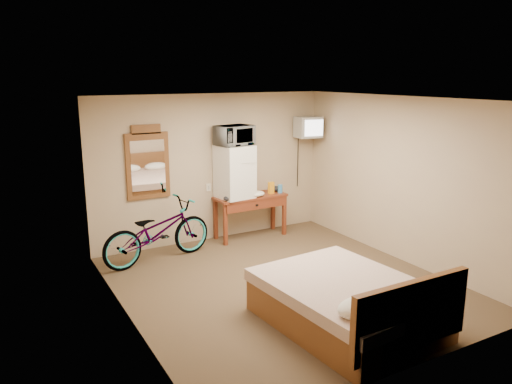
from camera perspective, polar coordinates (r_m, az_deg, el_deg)
room at (r=6.56m, az=3.29°, el=-0.45°), size 4.60×4.64×2.50m
desk at (r=8.68m, az=-0.54°, el=-1.27°), size 1.27×0.51×0.75m
mini_fridge at (r=8.46m, az=-2.45°, el=2.34°), size 0.61×0.59×0.90m
microwave at (r=8.36m, az=-2.49°, el=6.48°), size 0.67×0.52×0.33m
snack_bag at (r=8.80m, az=1.74°, el=0.48°), size 0.11×0.08×0.21m
blue_cup at (r=8.86m, az=2.77°, el=0.37°), size 0.09×0.09×0.15m
cloth_cream at (r=8.58m, az=-0.02°, el=-0.21°), size 0.32×0.25×0.10m
cloth_dark_a at (r=8.31m, az=-2.93°, el=-0.69°), size 0.25×0.19×0.09m
cloth_dark_b at (r=8.99m, az=2.32°, el=0.39°), size 0.21×0.17×0.10m
crt_television at (r=9.09m, az=5.95°, el=7.39°), size 0.47×0.58×0.37m
wall_mirror at (r=8.09m, az=-12.27°, el=3.23°), size 0.70×0.04×1.18m
bicycle at (r=7.76m, az=-11.19°, el=-4.46°), size 1.88×0.95×0.94m
bed at (r=5.84m, az=10.74°, el=-12.41°), size 1.64×2.08×0.90m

